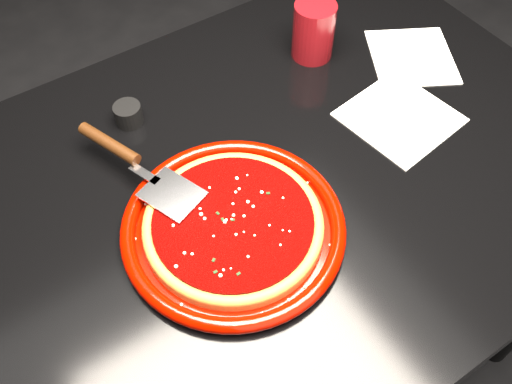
% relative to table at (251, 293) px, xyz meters
% --- Properties ---
extents(floor, '(4.00, 4.00, 0.01)m').
position_rel_table_xyz_m(floor, '(0.00, 0.00, -0.38)').
color(floor, black).
rests_on(floor, ground).
extents(table, '(1.20, 0.80, 0.75)m').
position_rel_table_xyz_m(table, '(0.00, 0.00, 0.00)').
color(table, black).
rests_on(table, floor).
extents(plate, '(0.40, 0.40, 0.02)m').
position_rel_table_xyz_m(plate, '(-0.07, -0.06, 0.39)').
color(plate, '#730600').
rests_on(plate, table).
extents(pizza_crust, '(0.32, 0.32, 0.01)m').
position_rel_table_xyz_m(pizza_crust, '(-0.07, -0.06, 0.39)').
color(pizza_crust, brown).
rests_on(pizza_crust, plate).
extents(pizza_crust_rim, '(0.32, 0.32, 0.02)m').
position_rel_table_xyz_m(pizza_crust_rim, '(-0.07, -0.06, 0.40)').
color(pizza_crust_rim, brown).
rests_on(pizza_crust_rim, plate).
extents(pizza_sauce, '(0.29, 0.29, 0.01)m').
position_rel_table_xyz_m(pizza_sauce, '(-0.07, -0.06, 0.40)').
color(pizza_sauce, '#660201').
rests_on(pizza_sauce, plate).
extents(parmesan_dusting, '(0.23, 0.23, 0.01)m').
position_rel_table_xyz_m(parmesan_dusting, '(-0.07, -0.06, 0.41)').
color(parmesan_dusting, beige).
rests_on(parmesan_dusting, plate).
extents(basil_flecks, '(0.21, 0.21, 0.00)m').
position_rel_table_xyz_m(basil_flecks, '(-0.07, -0.06, 0.41)').
color(basil_flecks, black).
rests_on(basil_flecks, plate).
extents(pizza_server, '(0.18, 0.30, 0.02)m').
position_rel_table_xyz_m(pizza_server, '(-0.14, 0.10, 0.42)').
color(pizza_server, '#B8BABF').
rests_on(pizza_server, plate).
extents(cup, '(0.08, 0.08, 0.11)m').
position_rel_table_xyz_m(cup, '(0.27, 0.20, 0.43)').
color(cup, maroon).
rests_on(cup, table).
extents(napkin_a, '(0.19, 0.19, 0.00)m').
position_rel_table_xyz_m(napkin_a, '(0.29, -0.02, 0.38)').
color(napkin_a, silver).
rests_on(napkin_a, table).
extents(napkin_b, '(0.21, 0.21, 0.00)m').
position_rel_table_xyz_m(napkin_b, '(0.42, 0.08, 0.38)').
color(napkin_b, silver).
rests_on(napkin_b, table).
extents(ramekin, '(0.06, 0.06, 0.04)m').
position_rel_table_xyz_m(ramekin, '(-0.09, 0.23, 0.39)').
color(ramekin, black).
rests_on(ramekin, table).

